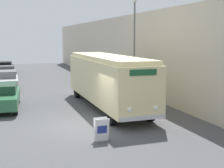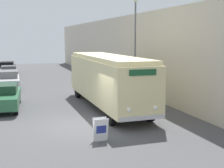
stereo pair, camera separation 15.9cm
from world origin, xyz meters
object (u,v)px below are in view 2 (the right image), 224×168
Objects in this scene: streetlamp at (135,35)px; parked_car_distant at (7,67)px; parked_car_near at (4,96)px; parked_car_mid at (9,80)px; vintage_bus at (108,78)px; sign_board at (101,130)px; parked_car_far at (9,72)px.

parked_car_distant is (-8.76, 20.02, -3.84)m from streetlamp.
parked_car_mid is at bearing 92.27° from parked_car_near.
parked_car_near is 7.86m from parked_car_mid.
parked_car_near is 1.04× the size of parked_car_distant.
vintage_bus reaches higher than parked_car_mid.
parked_car_near is (-3.89, 7.69, 0.30)m from sign_board.
parked_car_far is at bearing 108.91° from vintage_bus.
streetlamp is 1.49× the size of parked_car_mid.
streetlamp is at bearing 9.58° from parked_car_near.
parked_car_far is at bearing 93.22° from parked_car_near.
sign_board is at bearing -75.79° from parked_car_mid.
parked_car_distant is at bearing 91.64° from parked_car_mid.
parked_car_near is 1.01× the size of parked_car_mid.
sign_board is 10.72m from streetlamp.
streetlamp is 17.24m from parked_car_far.
vintage_bus is 6.47m from parked_car_near.
parked_car_near reaches higher than parked_car_far.
sign_board is (-2.26, -6.04, -1.37)m from vintage_bus.
vintage_bus is 2.54× the size of parked_car_far.
vintage_bus is 2.20× the size of parked_car_near.
parked_car_mid reaches higher than parked_car_far.
parked_car_distant is at bearing 97.28° from sign_board.
parked_car_mid is at bearing 102.91° from sign_board.
parked_car_mid is (0.33, 7.86, 0.02)m from parked_car_near.
parked_car_distant is (-0.08, 12.93, -0.05)m from parked_car_mid.
streetlamp is at bearing 40.37° from vintage_bus.
vintage_bus is 1.49× the size of streetlamp.
parked_car_near is at bearing -86.61° from parked_car_distant.
sign_board is at bearing -78.63° from parked_car_distant.
parked_car_far is at bearing -84.55° from parked_car_distant.
parked_car_distant is (-5.90, 22.45, -1.10)m from vintage_bus.
vintage_bus is at bearing 69.45° from sign_board.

